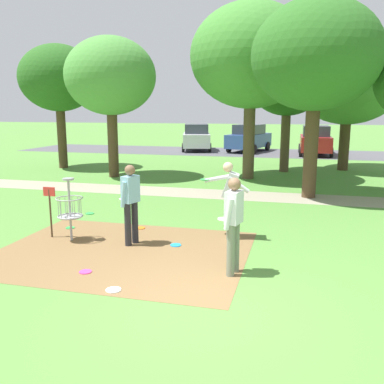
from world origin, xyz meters
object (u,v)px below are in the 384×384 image
object	(u,v)px
player_throwing	(229,195)
parked_car_center_right	(315,140)
disc_golf_basket	(68,207)
tree_near_left	(287,84)
player_foreground_watching	(131,200)
tree_far_right	(349,77)
tree_far_center	(316,56)
player_waiting_left	(233,220)
frisbee_scattered_a	(85,272)
frisbee_mid_grass	(90,213)
tree_mid_left	(111,77)
tree_mid_right	(251,57)
frisbee_near_basket	(113,290)
frisbee_far_left	(140,228)
tree_mid_center	(58,79)
frisbee_far_right	(176,245)
frisbee_by_tee	(70,228)
parked_car_leftmost	(196,137)
parked_car_center_left	(249,138)

from	to	relation	value
player_throwing	parked_car_center_right	size ratio (longest dim) A/B	0.40
disc_golf_basket	tree_near_left	world-z (taller)	tree_near_left
disc_golf_basket	tree_near_left	bearing A→B (deg)	70.62
parked_car_center_right	tree_near_left	bearing A→B (deg)	-101.43
player_foreground_watching	tree_far_right	distance (m)	14.44
disc_golf_basket	tree_far_center	bearing A→B (deg)	49.68
player_waiting_left	frisbee_scattered_a	bearing A→B (deg)	-166.76
disc_golf_basket	frisbee_mid_grass	bearing A→B (deg)	107.36
player_throwing	frisbee_mid_grass	distance (m)	4.37
tree_mid_left	tree_mid_right	world-z (taller)	tree_mid_right
frisbee_near_basket	frisbee_scattered_a	distance (m)	0.99
player_waiting_left	frisbee_far_left	size ratio (longest dim) A/B	7.32
parked_car_center_right	tree_far_center	bearing A→B (deg)	-92.45
tree_mid_center	frisbee_near_basket	bearing A→B (deg)	-55.88
player_waiting_left	disc_golf_basket	bearing A→B (deg)	165.07
parked_car_center_right	tree_mid_right	bearing A→B (deg)	-106.17
disc_golf_basket	player_waiting_left	distance (m)	3.93
tree_mid_right	disc_golf_basket	bearing A→B (deg)	-106.37
tree_near_left	tree_mid_left	xyz separation A→B (m)	(-7.01, -3.38, 0.21)
tree_near_left	parked_car_center_right	size ratio (longest dim) A/B	1.28
tree_mid_left	tree_mid_right	bearing A→B (deg)	10.18
frisbee_far_right	tree_mid_right	bearing A→B (deg)	87.56
frisbee_by_tee	tree_mid_left	bearing A→B (deg)	107.27
frisbee_far_left	tree_far_right	bearing A→B (deg)	64.31
frisbee_mid_grass	tree_near_left	size ratio (longest dim) A/B	0.04
tree_near_left	tree_mid_center	bearing A→B (deg)	-172.49
frisbee_far_right	frisbee_scattered_a	xyz separation A→B (m)	(-1.12, -1.82, 0.00)
frisbee_mid_grass	frisbee_by_tee	bearing A→B (deg)	-80.88
player_throwing	tree_near_left	distance (m)	11.20
player_waiting_left	tree_mid_center	size ratio (longest dim) A/B	0.29
frisbee_far_right	tree_far_right	bearing A→B (deg)	70.80
frisbee_by_tee	tree_far_right	world-z (taller)	tree_far_right
player_throwing	tree_far_right	size ratio (longest dim) A/B	0.26
player_throwing	tree_mid_right	world-z (taller)	tree_mid_right
parked_car_leftmost	frisbee_by_tee	bearing A→B (deg)	-84.94
frisbee_near_basket	tree_far_center	bearing A→B (deg)	69.41
player_throwing	frisbee_mid_grass	bearing A→B (deg)	163.57
frisbee_scattered_a	parked_car_leftmost	distance (m)	22.71
parked_car_center_left	tree_mid_left	bearing A→B (deg)	-108.88
player_foreground_watching	frisbee_far_right	bearing A→B (deg)	8.53
frisbee_mid_grass	player_throwing	bearing A→B (deg)	-16.43
parked_car_center_left	parked_car_leftmost	bearing A→B (deg)	-178.05
tree_mid_right	frisbee_far_left	bearing A→B (deg)	-101.02
frisbee_far_left	tree_mid_left	xyz separation A→B (m)	(-4.03, 7.21, 4.14)
disc_golf_basket	tree_far_right	distance (m)	15.16
tree_far_right	tree_mid_left	bearing A→B (deg)	-154.68
tree_mid_center	tree_far_center	xyz separation A→B (m)	(11.66, -4.32, 0.17)
player_waiting_left	parked_car_center_left	world-z (taller)	parked_car_center_left
frisbee_far_left	frisbee_scattered_a	size ratio (longest dim) A/B	1.06
player_waiting_left	tree_far_center	size ratio (longest dim) A/B	0.28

